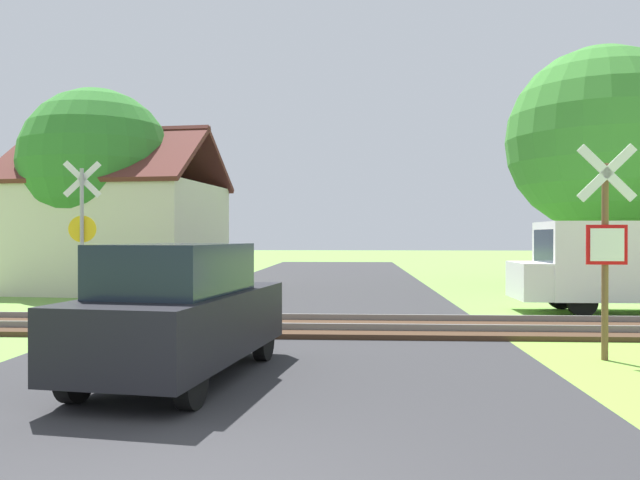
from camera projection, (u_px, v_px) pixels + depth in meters
The scene contains 9 objects.
road_asphalt at pixel (224, 431), 5.99m from camera, with size 8.02×80.00×0.01m, color #2D2D30.
rail_track at pixel (293, 326), 12.62m from camera, with size 60.00×2.60×0.22m.
stop_sign_near at pixel (606, 242), 9.39m from camera, with size 0.88×0.15×3.27m.
crossing_sign_far at pixel (82, 227), 14.79m from camera, with size 0.86×0.22×3.68m.
house at pixel (118, 233), 21.57m from camera, with size 7.22×6.30×5.64m.
tree_far at pixel (600, 140), 23.25m from camera, with size 6.86×6.86×8.93m.
tree_left at pixel (97, 164), 20.93m from camera, with size 5.03×5.03×6.83m.
mail_truck at pixel (623, 263), 15.23m from camera, with size 4.91×1.93×2.24m.
parked_car at pixel (181, 311), 8.16m from camera, with size 2.20×4.19×1.78m.
Camera 1 is at (1.25, -3.92, 1.88)m, focal length 35.00 mm.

